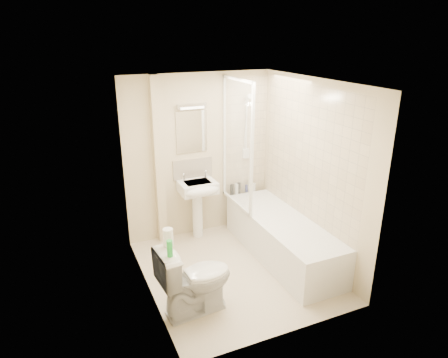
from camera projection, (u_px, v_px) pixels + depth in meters
name	position (u px, v px, depth m)	size (l,w,h in m)	color
floor	(234.00, 271.00, 5.18)	(2.50, 2.50, 0.00)	beige
wall_back	(199.00, 156.00, 5.84)	(2.20, 0.02, 2.40)	beige
wall_left	(144.00, 199.00, 4.35)	(0.02, 2.50, 2.40)	beige
wall_right	(312.00, 172.00, 5.18)	(0.02, 2.50, 2.40)	beige
ceiling	(236.00, 82.00, 4.35)	(2.20, 2.50, 0.02)	white
tile_back	(245.00, 137.00, 6.03)	(0.70, 0.01, 1.75)	beige
tile_right	(309.00, 154.00, 5.17)	(0.01, 2.10, 1.75)	beige
pipe_boxing	(159.00, 163.00, 5.55)	(0.12, 0.12, 2.40)	beige
splashback	(193.00, 169.00, 5.85)	(0.60, 0.01, 0.30)	beige
mirror	(192.00, 132.00, 5.66)	(0.46, 0.01, 0.60)	white
strip_light	(192.00, 106.00, 5.51)	(0.42, 0.07, 0.07)	silver
bathtub	(282.00, 237.00, 5.43)	(0.70, 2.10, 0.55)	white
shower_screen	(237.00, 145.00, 5.51)	(0.04, 0.92, 1.80)	white
shower_fixture	(247.00, 129.00, 5.95)	(0.10, 0.16, 0.99)	white
pedestal_sink	(199.00, 194.00, 5.76)	(0.52, 0.48, 1.01)	white
bottle_black_a	(232.00, 189.00, 6.14)	(0.05, 0.05, 0.16)	black
bottle_white_a	(236.00, 189.00, 6.17)	(0.06, 0.06, 0.16)	silver
bottle_black_b	(239.00, 188.00, 6.19)	(0.06, 0.06, 0.17)	black
bottle_blue	(246.00, 188.00, 6.25)	(0.04, 0.04, 0.12)	navy
bottle_cream	(250.00, 186.00, 6.25)	(0.07, 0.07, 0.19)	beige
bottle_white_b	(254.00, 187.00, 6.29)	(0.06, 0.06, 0.12)	silver
toilet	(195.00, 278.00, 4.31)	(0.84, 0.53, 0.82)	white
toilet_roll_lower	(168.00, 241.00, 4.13)	(0.11, 0.11, 0.10)	white
toilet_roll_upper	(168.00, 233.00, 4.10)	(0.11, 0.11, 0.09)	white
green_bottle	(170.00, 248.00, 3.93)	(0.06, 0.06, 0.18)	green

